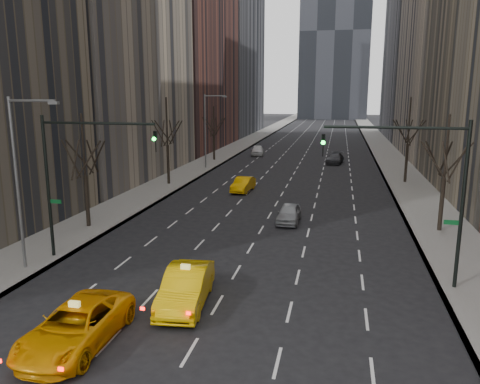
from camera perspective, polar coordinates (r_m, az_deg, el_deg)
The scene contains 18 objects.
sidewalk_left at distance 83.19m, azimuth -0.09°, elevation 5.64°, with size 4.50×320.00×0.15m, color slate.
sidewalk_right at distance 81.69m, azimuth 17.03°, elevation 5.00°, with size 4.50×320.00×0.15m, color slate.
bld_left_far at distance 82.28m, azimuth -7.48°, elevation 20.79°, with size 14.00×28.00×44.00m, color brown.
tree_lw_b at distance 33.97m, azimuth -18.34°, elevation 1.89°, with size 3.36×3.50×7.82m.
tree_lw_c at distance 48.27m, azimuth -8.82°, elevation 5.58°, with size 3.36×3.50×8.74m.
tree_lw_d at distance 65.37m, azimuth -3.20°, elevation 6.94°, with size 3.36×3.50×7.36m.
tree_rw_b at distance 34.04m, azimuth 23.60°, elevation 1.51°, with size 3.36×3.50×7.82m.
tree_rw_c at distance 51.59m, azimuth 19.76°, elevation 5.43°, with size 3.36×3.50×8.74m.
traffic_mast_left at distance 27.14m, azimuth -19.62°, elevation 3.17°, with size 6.69×0.39×8.00m.
traffic_mast_right at distance 23.52m, azimuth 21.76°, elevation 1.73°, with size 6.69×0.39×8.00m.
streetlight_near at distance 26.47m, azimuth -25.09°, elevation 2.81°, with size 2.83×0.22×9.00m.
streetlight_far at distance 58.18m, azimuth -3.93°, elevation 8.34°, with size 2.83×0.22×9.00m.
taxi_suv at distance 19.22m, azimuth -19.35°, elevation -15.16°, with size 2.58×5.60×1.56m, color #F19905.
taxi_sedan at distance 21.43m, azimuth -6.60°, elevation -11.42°, with size 1.79×5.12×1.69m, color #F4BC05.
silver_sedan_ahead at distance 34.50m, azimuth 5.99°, elevation -2.59°, with size 1.58×3.94×1.34m, color #929599.
far_taxi at distance 44.98m, azimuth 0.40°, elevation 0.94°, with size 1.45×4.17×1.37m, color #F4AA05.
far_suv_grey at distance 64.23m, azimuth 11.48°, elevation 4.06°, with size 1.96×4.81×1.40m, color #313236.
far_car_white at distance 71.20m, azimuth 2.16°, elevation 5.10°, with size 1.79×4.46×1.52m, color silver.
Camera 1 is at (5.05, -10.84, 9.35)m, focal length 35.00 mm.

